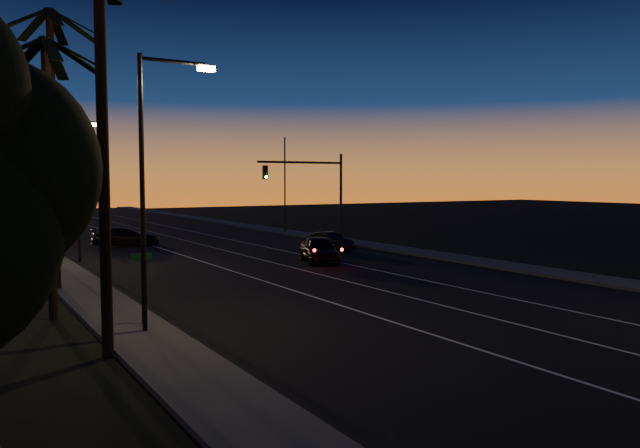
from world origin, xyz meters
TOP-DOWN VIEW (x-y plane):
  - road at (0.00, 30.00)m, footprint 20.00×170.00m
  - sidewalk_left at (-11.20, 30.00)m, footprint 2.40×170.00m
  - sidewalk_right at (11.20, 30.00)m, footprint 2.40×170.00m
  - lane_stripe_left at (-3.00, 30.00)m, footprint 0.12×160.00m
  - lane_stripe_mid at (0.50, 30.00)m, footprint 0.12×160.00m
  - lane_stripe_right at (4.00, 30.00)m, footprint 0.12×160.00m
  - palm_near at (-12.60, 18.00)m, footprint 4.25×4.16m
  - palm_mid at (-13.20, 24.00)m, footprint 4.25×4.16m
  - palm_far at (-12.20, 30.00)m, footprint 4.25×4.16m
  - streetlight_left_near at (-10.70, 20.00)m, footprint 2.55×0.26m
  - streetlight_left_far at (-10.69, 38.00)m, footprint 2.55×0.26m
  - street_sign at (-10.80, 21.00)m, footprint 0.70×0.06m
  - signal_mast at (7.14, 39.99)m, footprint 7.10×0.41m
  - signal_post at (-9.50, 39.98)m, footprint 0.28×0.37m
  - far_pole_left at (-11.00, 55.00)m, footprint 0.14×0.14m
  - far_pole_right at (11.00, 52.00)m, footprint 0.14×0.14m
  - lead_car at (3.05, 32.49)m, footprint 3.48×5.49m
  - right_car at (6.95, 37.55)m, footprint 2.00×4.08m
  - cross_car at (-4.86, 47.71)m, footprint 5.16×2.65m

SIDE VIEW (x-z plane):
  - road at x=0.00m, z-range 0.00..0.01m
  - lane_stripe_left at x=-3.00m, z-range 0.01..0.02m
  - lane_stripe_mid at x=0.50m, z-range 0.01..0.02m
  - lane_stripe_right at x=4.00m, z-range 0.01..0.02m
  - sidewalk_left at x=-11.20m, z-range 0.00..0.16m
  - sidewalk_right at x=11.20m, z-range 0.00..0.16m
  - right_car at x=6.95m, z-range 0.01..1.30m
  - cross_car at x=-4.86m, z-range 0.01..1.44m
  - lead_car at x=3.05m, z-range 0.01..1.60m
  - street_sign at x=-10.80m, z-range 0.36..2.96m
  - signal_post at x=-9.50m, z-range 0.79..4.99m
  - far_pole_left at x=-11.00m, z-range 0.00..9.00m
  - far_pole_right at x=11.00m, z-range 0.00..9.00m
  - signal_mast at x=7.14m, z-range 1.28..8.28m
  - streetlight_left_far at x=-10.69m, z-range 0.81..9.31m
  - streetlight_left_near at x=-10.70m, z-range 0.82..9.82m
  - palm_mid at x=-13.20m, z-range 1.24..11.27m
  - palm_near at x=-12.60m, z-range 1.31..12.84m
  - palm_far at x=-12.20m, z-range 1.35..13.88m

